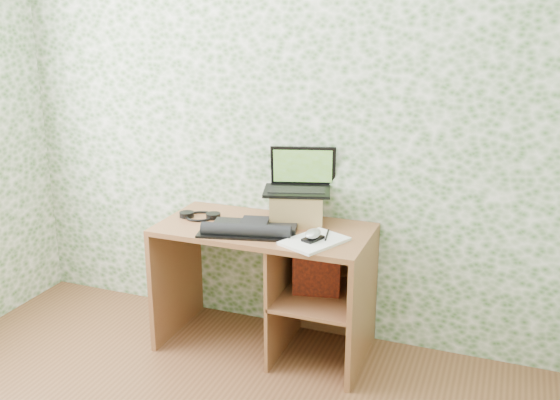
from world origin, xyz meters
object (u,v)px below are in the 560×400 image
at_px(notepad, 314,241).
at_px(riser, 297,208).
at_px(laptop, 299,181).
at_px(keyboard, 251,228).
at_px(desk, 279,271).

bearing_deg(notepad, riser, 150.12).
distance_m(riser, notepad, 0.35).
bearing_deg(notepad, laptop, 146.53).
bearing_deg(keyboard, notepad, -15.41).
height_order(laptop, notepad, laptop).
distance_m(riser, keyboard, 0.32).
height_order(desk, keyboard, keyboard).
bearing_deg(desk, keyboard, -126.66).
relative_size(desk, notepad, 3.62).
bearing_deg(keyboard, desk, 40.47).
distance_m(laptop, notepad, 0.44).
bearing_deg(riser, notepad, -54.74).
xyz_separation_m(keyboard, notepad, (0.37, -0.02, -0.02)).
bearing_deg(riser, desk, -120.22).
relative_size(desk, keyboard, 2.21).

